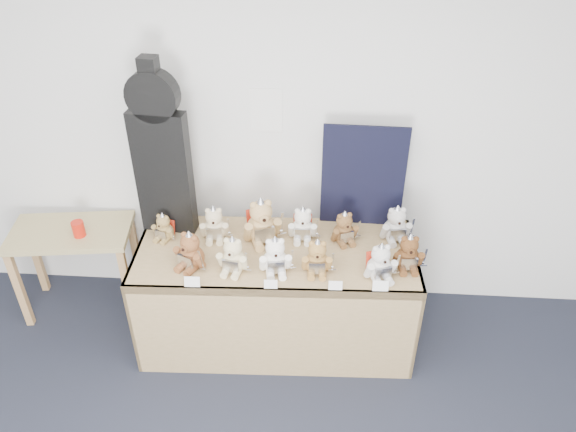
# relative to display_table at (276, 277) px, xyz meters

# --- Properties ---
(room_shell) EXTENTS (6.00, 6.00, 6.00)m
(room_shell) POSITION_rel_display_table_xyz_m (-0.10, 0.59, 0.91)
(room_shell) COLOR white
(room_shell) RESTS_ON floor
(display_table) EXTENTS (1.86, 0.83, 0.76)m
(display_table) POSITION_rel_display_table_xyz_m (0.00, 0.00, 0.00)
(display_table) COLOR olive
(display_table) RESTS_ON floor
(side_table) EXTENTS (0.89, 0.57, 0.70)m
(side_table) POSITION_rel_display_table_xyz_m (-1.49, 0.29, -0.03)
(side_table) COLOR #A28D57
(side_table) RESTS_ON floor
(guitar_case) EXTENTS (0.37, 0.14, 1.20)m
(guitar_case) POSITION_rel_display_table_xyz_m (-0.74, 0.29, 0.75)
(guitar_case) COLOR black
(guitar_case) RESTS_ON display_table
(navy_board) EXTENTS (0.55, 0.04, 0.73)m
(navy_board) POSITION_rel_display_table_xyz_m (0.55, 0.44, 0.53)
(navy_board) COLOR black
(navy_board) RESTS_ON display_table
(red_cup) EXTENTS (0.08, 0.08, 0.11)m
(red_cup) POSITION_rel_display_table_xyz_m (-1.39, 0.24, 0.15)
(red_cup) COLOR red
(red_cup) RESTS_ON side_table
(teddy_front_far_left) EXTENTS (0.22, 0.22, 0.28)m
(teddy_front_far_left) POSITION_rel_display_table_xyz_m (-0.51, -0.12, 0.28)
(teddy_front_far_left) COLOR brown
(teddy_front_far_left) RESTS_ON display_table
(teddy_front_left) EXTENTS (0.22, 0.19, 0.27)m
(teddy_front_left) POSITION_rel_display_table_xyz_m (-0.25, -0.13, 0.27)
(teddy_front_left) COLOR beige
(teddy_front_left) RESTS_ON display_table
(teddy_front_centre) EXTENTS (0.23, 0.20, 0.28)m
(teddy_front_centre) POSITION_rel_display_table_xyz_m (0.01, -0.13, 0.27)
(teddy_front_centre) COLOR white
(teddy_front_centre) RESTS_ON display_table
(teddy_front_right) EXTENTS (0.21, 0.17, 0.26)m
(teddy_front_right) POSITION_rel_display_table_xyz_m (0.27, -0.11, 0.27)
(teddy_front_right) COLOR #9E733C
(teddy_front_right) RESTS_ON display_table
(teddy_front_far_right) EXTENTS (0.23, 0.21, 0.27)m
(teddy_front_far_right) POSITION_rel_display_table_xyz_m (0.65, -0.14, 0.27)
(teddy_front_far_right) COLOR silver
(teddy_front_far_right) RESTS_ON display_table
(teddy_front_end) EXTENTS (0.22, 0.18, 0.27)m
(teddy_front_end) POSITION_rel_display_table_xyz_m (0.83, -0.03, 0.27)
(teddy_front_end) COLOR brown
(teddy_front_end) RESTS_ON display_table
(teddy_back_left) EXTENTS (0.22, 0.18, 0.27)m
(teddy_back_left) POSITION_rel_display_table_xyz_m (-0.42, 0.19, 0.27)
(teddy_back_left) COLOR beige
(teddy_back_left) RESTS_ON display_table
(teddy_back_centre_left) EXTENTS (0.29, 0.27, 0.35)m
(teddy_back_centre_left) POSITION_rel_display_table_xyz_m (-0.10, 0.19, 0.30)
(teddy_back_centre_left) COLOR tan
(teddy_back_centre_left) RESTS_ON display_table
(teddy_back_centre_right) EXTENTS (0.22, 0.18, 0.26)m
(teddy_back_centre_right) POSITION_rel_display_table_xyz_m (0.16, 0.23, 0.27)
(teddy_back_centre_right) COLOR white
(teddy_back_centre_right) RESTS_ON display_table
(teddy_back_right) EXTENTS (0.21, 0.19, 0.25)m
(teddy_back_right) POSITION_rel_display_table_xyz_m (0.44, 0.21, 0.26)
(teddy_back_right) COLOR brown
(teddy_back_right) RESTS_ON display_table
(teddy_back_end) EXTENTS (0.23, 0.20, 0.28)m
(teddy_back_end) POSITION_rel_display_table_xyz_m (0.78, 0.26, 0.27)
(teddy_back_end) COLOR silver
(teddy_back_end) RESTS_ON display_table
(teddy_back_far_left) EXTENTS (0.17, 0.16, 0.21)m
(teddy_back_far_left) POSITION_rel_display_table_xyz_m (-0.76, 0.16, 0.25)
(teddy_back_far_left) COLOR olive
(teddy_back_far_left) RESTS_ON display_table
(entry_card_a) EXTENTS (0.09, 0.02, 0.07)m
(entry_card_a) POSITION_rel_display_table_xyz_m (-0.47, -0.31, 0.20)
(entry_card_a) COLOR white
(entry_card_a) RESTS_ON display_table
(entry_card_b) EXTENTS (0.08, 0.02, 0.06)m
(entry_card_b) POSITION_rel_display_table_xyz_m (-0.00, -0.29, 0.19)
(entry_card_b) COLOR white
(entry_card_b) RESTS_ON display_table
(entry_card_c) EXTENTS (0.08, 0.02, 0.06)m
(entry_card_c) POSITION_rel_display_table_xyz_m (0.38, -0.28, 0.20)
(entry_card_c) COLOR white
(entry_card_c) RESTS_ON display_table
(entry_card_d) EXTENTS (0.10, 0.02, 0.07)m
(entry_card_d) POSITION_rel_display_table_xyz_m (0.65, -0.27, 0.20)
(entry_card_d) COLOR white
(entry_card_d) RESTS_ON display_table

